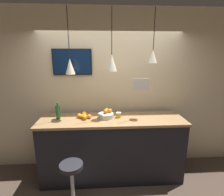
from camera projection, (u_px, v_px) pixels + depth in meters
The scene contains 12 objects.
back_wall at pixel (110, 91), 3.24m from camera, with size 8.00×0.06×2.90m.
service_counter at pixel (112, 148), 3.02m from camera, with size 2.39×0.68×1.08m.
bar_stool at pixel (72, 181), 2.37m from camera, with size 0.39×0.39×0.71m.
fruit_bowl at pixel (106, 115), 2.91m from camera, with size 0.25×0.25×0.15m.
orange_pile at pixel (84, 116), 2.90m from camera, with size 0.24×0.27×0.09m.
juice_bottle at pixel (58, 112), 2.84m from camera, with size 0.07×0.07×0.28m.
spread_jar at pixel (119, 115), 2.92m from camera, with size 0.09×0.09×0.09m.
pendant_lamp_left at pixel (70, 66), 2.70m from camera, with size 0.15×0.15×0.99m.
pendant_lamp_middle at pixel (112, 63), 2.72m from camera, with size 0.16×0.16×0.95m.
pendant_lamp_right at pixel (153, 56), 2.74m from camera, with size 0.14×0.14×0.82m.
mounted_tv at pixel (72, 62), 3.01m from camera, with size 0.67×0.04×0.44m.
hanging_menu_board at pixel (141, 84), 2.52m from camera, with size 0.24×0.01×0.17m.
Camera 1 is at (-0.17, -2.14, 2.12)m, focal length 28.00 mm.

